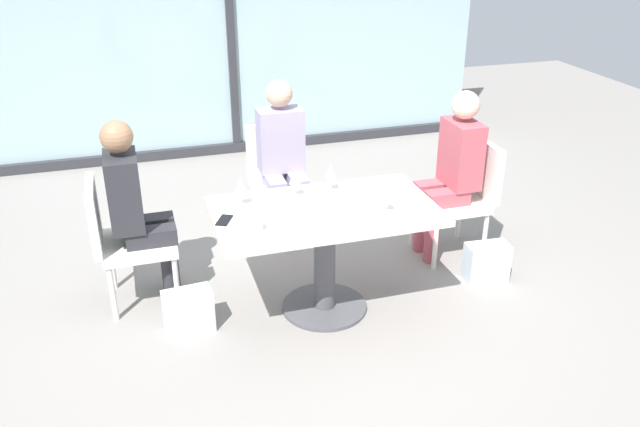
# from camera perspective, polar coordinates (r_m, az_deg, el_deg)

# --- Properties ---
(ground_plane) EXTENTS (12.00, 12.00, 0.00)m
(ground_plane) POSITION_cam_1_polar(r_m,az_deg,el_deg) (4.42, 0.38, -8.16)
(ground_plane) COLOR gray
(window_wall_backdrop) EXTENTS (5.32, 0.10, 2.70)m
(window_wall_backdrop) POSITION_cam_1_polar(r_m,az_deg,el_deg) (6.91, -7.75, 14.92)
(window_wall_backdrop) COLOR #9AB7BC
(window_wall_backdrop) RESTS_ON ground_plane
(dining_table_main) EXTENTS (1.38, 0.80, 0.73)m
(dining_table_main) POSITION_cam_1_polar(r_m,az_deg,el_deg) (4.15, 0.40, -1.89)
(dining_table_main) COLOR silver
(dining_table_main) RESTS_ON ground_plane
(chair_far_left) EXTENTS (0.50, 0.46, 0.87)m
(chair_far_left) POSITION_cam_1_polar(r_m,az_deg,el_deg) (4.44, -16.73, -1.83)
(chair_far_left) COLOR silver
(chair_far_left) RESTS_ON ground_plane
(chair_far_right) EXTENTS (0.50, 0.46, 0.87)m
(chair_far_right) POSITION_cam_1_polar(r_m,az_deg,el_deg) (5.01, 12.28, 1.89)
(chair_far_right) COLOR silver
(chair_far_right) RESTS_ON ground_plane
(chair_near_window) EXTENTS (0.46, 0.51, 0.87)m
(chair_near_window) POSITION_cam_1_polar(r_m,az_deg,el_deg) (5.21, -3.48, 3.39)
(chair_near_window) COLOR silver
(chair_near_window) RESTS_ON ground_plane
(person_far_left) EXTENTS (0.39, 0.34, 1.26)m
(person_far_left) POSITION_cam_1_polar(r_m,az_deg,el_deg) (4.35, -15.63, 0.74)
(person_far_left) COLOR #28282D
(person_far_left) RESTS_ON ground_plane
(person_far_right) EXTENTS (0.39, 0.34, 1.26)m
(person_far_right) POSITION_cam_1_polar(r_m,az_deg,el_deg) (4.88, 11.36, 3.93)
(person_far_right) COLOR #B24C56
(person_far_right) RESTS_ON ground_plane
(person_near_window) EXTENTS (0.34, 0.39, 1.26)m
(person_near_window) POSITION_cam_1_polar(r_m,az_deg,el_deg) (5.03, -3.25, 5.09)
(person_near_window) COLOR #9E93B7
(person_near_window) RESTS_ON ground_plane
(wine_glass_0) EXTENTS (0.07, 0.07, 0.18)m
(wine_glass_0) POSITION_cam_1_polar(r_m,az_deg,el_deg) (4.18, -2.19, 3.13)
(wine_glass_0) COLOR silver
(wine_glass_0) RESTS_ON dining_table_main
(wine_glass_1) EXTENTS (0.07, 0.07, 0.18)m
(wine_glass_1) POSITION_cam_1_polar(r_m,az_deg,el_deg) (3.98, 5.80, 1.84)
(wine_glass_1) COLOR silver
(wine_glass_1) RESTS_ON dining_table_main
(wine_glass_2) EXTENTS (0.07, 0.07, 0.18)m
(wine_glass_2) POSITION_cam_1_polar(r_m,az_deg,el_deg) (4.09, -6.88, 2.41)
(wine_glass_2) COLOR silver
(wine_glass_2) RESTS_ON dining_table_main
(wine_glass_3) EXTENTS (0.07, 0.07, 0.18)m
(wine_glass_3) POSITION_cam_1_polar(r_m,az_deg,el_deg) (4.27, 0.94, 3.61)
(wine_glass_3) COLOR silver
(wine_glass_3) RESTS_ON dining_table_main
(coffee_cup) EXTENTS (0.08, 0.08, 0.09)m
(coffee_cup) POSITION_cam_1_polar(r_m,az_deg,el_deg) (3.79, -5.55, -0.91)
(coffee_cup) COLOR white
(coffee_cup) RESTS_ON dining_table_main
(cell_phone_on_table) EXTENTS (0.13, 0.16, 0.01)m
(cell_phone_on_table) POSITION_cam_1_polar(r_m,az_deg,el_deg) (3.95, -8.28, -0.58)
(cell_phone_on_table) COLOR black
(cell_phone_on_table) RESTS_ON dining_table_main
(handbag_0) EXTENTS (0.31, 0.19, 0.28)m
(handbag_0) POSITION_cam_1_polar(r_m,az_deg,el_deg) (4.22, -11.30, -8.28)
(handbag_0) COLOR silver
(handbag_0) RESTS_ON ground_plane
(handbag_1) EXTENTS (0.31, 0.18, 0.28)m
(handbag_1) POSITION_cam_1_polar(r_m,az_deg,el_deg) (4.81, 14.19, -4.12)
(handbag_1) COLOR silver
(handbag_1) RESTS_ON ground_plane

